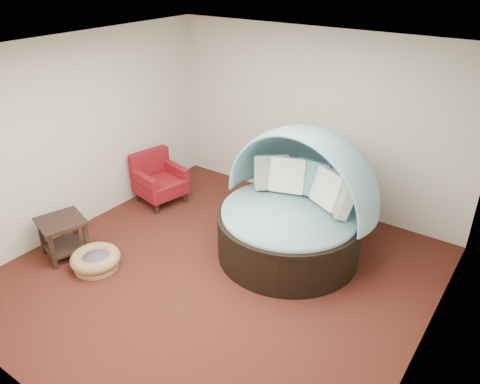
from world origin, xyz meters
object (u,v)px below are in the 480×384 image
Objects in this scene: canopy_daybed at (295,199)px; pet_basket at (96,260)px; red_armchair at (158,180)px; side_table at (63,232)px.

pet_basket is (-1.94, -1.84, -0.71)m from canopy_daybed.
canopy_daybed reaches higher than red_armchair.
canopy_daybed is 2.77m from pet_basket.
red_armchair reaches higher than pet_basket.
red_armchair reaches higher than side_table.
pet_basket is 1.99m from red_armchair.
canopy_daybed reaches higher than side_table.
pet_basket is at bearing -131.72° from canopy_daybed.
side_table is at bearing -176.39° from pet_basket.
side_table is (-0.58, -0.04, 0.24)m from pet_basket.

